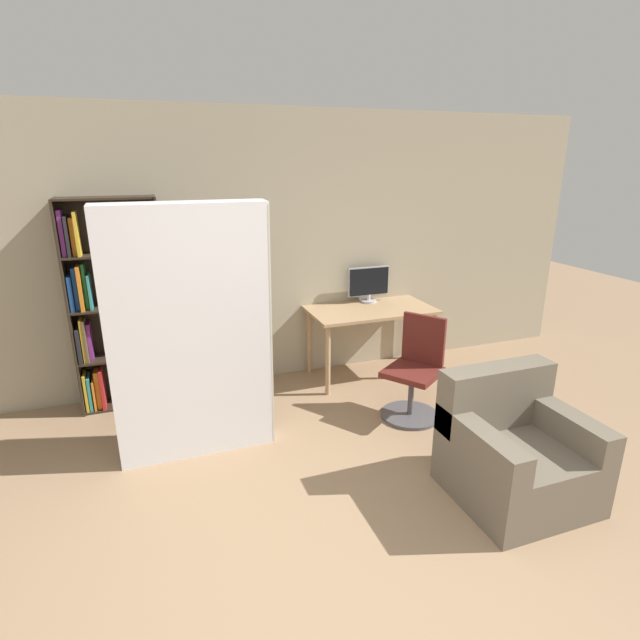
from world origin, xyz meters
The scene contains 8 objects.
ground_plane centered at (0.00, 0.00, 0.00)m, with size 16.00×16.00×0.00m, color #937556.
wall_back centered at (0.00, 3.18, 1.35)m, with size 8.00×0.06×2.70m.
desk centered at (1.35, 2.80, 0.65)m, with size 1.29×0.70×0.75m.
monitor centered at (1.43, 3.05, 0.95)m, with size 0.47×0.18×0.38m.
office_chair centered at (1.35, 1.87, 0.36)m, with size 0.61×0.61×0.91m.
bookshelf centered at (-1.17, 3.03, 0.94)m, with size 0.81×0.32×1.92m.
mattress_near centered at (-0.54, 1.91, 0.97)m, with size 1.18×0.27×1.95m.
armchair centered at (1.42, 0.66, 0.32)m, with size 0.85×0.80×0.85m.
Camera 1 is at (-0.84, -1.68, 2.22)m, focal length 28.00 mm.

